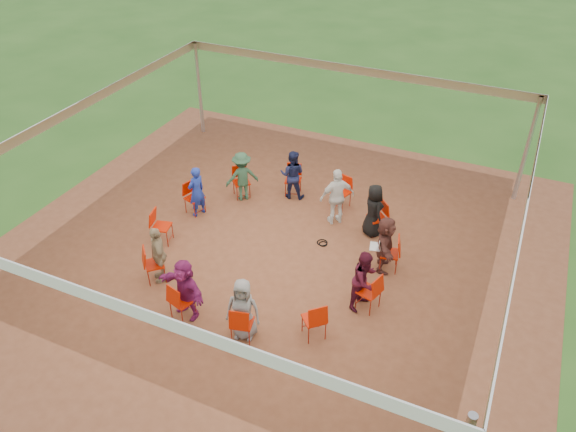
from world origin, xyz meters
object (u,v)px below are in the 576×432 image
at_px(chair_5, 194,198).
at_px(chair_9, 242,323).
at_px(chair_8, 182,301).
at_px(person_seated_8, 365,280).
at_px(person_seated_5, 158,254).
at_px(cable_coil, 323,243).
at_px(person_seated_3, 242,176).
at_px(chair_2, 341,193).
at_px(standing_person, 337,197).
at_px(chair_1, 377,218).
at_px(laptop, 378,245).
at_px(person_seated_4, 197,191).
at_px(person_seated_2, 292,175).
at_px(chair_10, 314,319).
at_px(chair_7, 155,264).
at_px(chair_0, 389,254).
at_px(chair_11, 369,292).
at_px(person_seated_6, 185,289).
at_px(person_seated_1, 373,210).
at_px(chair_4, 241,182).
at_px(person_seated_0, 385,244).
at_px(chair_3, 293,180).
at_px(person_seated_7, 243,309).

relative_size(chair_5, chair_9, 1.00).
height_order(chair_8, person_seated_8, person_seated_8).
xyz_separation_m(person_seated_5, cable_coil, (2.85, 2.72, -0.69)).
bearing_deg(person_seated_3, chair_2, 152.22).
bearing_deg(chair_9, standing_person, 73.08).
height_order(chair_2, person_seated_8, person_seated_8).
distance_m(chair_1, laptop, 1.39).
bearing_deg(laptop, chair_1, 3.71).
distance_m(chair_5, person_seated_4, 0.28).
bearing_deg(person_seated_4, person_seated_2, 150.00).
relative_size(chair_10, cable_coil, 2.72).
bearing_deg(chair_7, chair_1, 90.00).
xyz_separation_m(chair_0, standing_person, (-1.76, 1.27, 0.33)).
distance_m(chair_11, person_seated_6, 3.81).
bearing_deg(person_seated_1, person_seated_5, 90.00).
xyz_separation_m(chair_1, chair_2, (-1.21, 0.74, 0.00)).
xyz_separation_m(chair_5, chair_9, (3.28, -3.45, 0.00)).
relative_size(chair_1, person_seated_8, 0.64).
bearing_deg(chair_10, cable_coil, 64.57).
distance_m(chair_11, standing_person, 3.21).
bearing_deg(chair_5, person_seated_1, 119.26).
bearing_deg(chair_4, person_seated_2, 160.23).
bearing_deg(person_seated_0, person_seated_5, 105.00).
bearing_deg(chair_7, chair_0, 75.00).
bearing_deg(chair_1, chair_2, 15.00).
height_order(chair_0, chair_2, same).
distance_m(chair_8, person_seated_8, 3.81).
relative_size(chair_1, person_seated_6, 0.64).
xyz_separation_m(chair_10, person_seated_6, (-2.64, -0.53, 0.26)).
bearing_deg(chair_1, chair_8, 105.00).
distance_m(chair_8, cable_coil, 3.96).
relative_size(person_seated_3, standing_person, 0.91).
bearing_deg(chair_9, chair_3, 90.00).
relative_size(chair_0, person_seated_5, 0.64).
bearing_deg(chair_3, chair_0, 135.00).
bearing_deg(person_seated_0, person_seated_2, 45.00).
bearing_deg(chair_8, person_seated_5, 160.23).
distance_m(person_seated_4, laptop, 4.92).
height_order(chair_9, person_seated_1, person_seated_1).
height_order(chair_10, person_seated_3, person_seated_3).
relative_size(chair_2, person_seated_2, 0.64).
relative_size(chair_5, person_seated_4, 0.64).
relative_size(chair_4, chair_10, 1.00).
bearing_deg(person_seated_6, chair_10, 27.78).
distance_m(chair_4, chair_9, 5.30).
xyz_separation_m(chair_0, chair_9, (-2.02, -3.31, 0.00)).
distance_m(chair_5, person_seated_3, 1.42).
xyz_separation_m(person_seated_0, cable_coil, (-1.61, 0.29, -0.69)).
bearing_deg(chair_10, chair_7, 135.00).
distance_m(chair_4, person_seated_7, 5.20).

